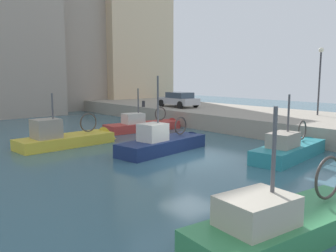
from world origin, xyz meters
TOP-DOWN VIEW (x-y plane):
  - water_surface at (0.00, 0.00)m, footprint 80.00×80.00m
  - quay_wall at (11.50, 0.00)m, footprint 9.00×56.00m
  - fishing_boat_navy at (0.26, 2.13)m, footprint 6.45×2.59m
  - fishing_boat_teal at (4.12, -3.07)m, footprint 6.36×2.43m
  - fishing_boat_yellow at (-3.06, 6.92)m, footprint 6.47×2.30m
  - fishing_boat_green at (-3.78, -7.98)m, footprint 6.72×2.43m
  - fishing_boat_red at (3.90, 8.83)m, footprint 6.65×2.21m
  - parked_car_silver at (9.71, 11.80)m, footprint 2.15×4.12m
  - mooring_bollard_mid at (7.35, 14.00)m, footprint 0.28×0.28m
  - quay_streetlamp at (13.00, 0.30)m, footprint 0.36×0.36m
  - waterfront_building_west_mid at (14.78, 27.65)m, footprint 9.60×8.02m
  - waterfront_building_east at (8.19, 29.00)m, footprint 10.46×7.88m

SIDE VIEW (x-z plane):
  - water_surface at x=0.00m, z-range 0.00..0.00m
  - fishing_boat_red at x=3.90m, z-range -1.83..2.04m
  - fishing_boat_teal at x=4.12m, z-range -1.84..2.06m
  - fishing_boat_green at x=-3.78m, z-range -1.96..2.20m
  - fishing_boat_navy at x=0.26m, z-range -2.28..2.53m
  - fishing_boat_yellow at x=-3.06m, z-range -1.82..2.12m
  - quay_wall at x=11.50m, z-range 0.00..1.20m
  - mooring_bollard_mid at x=7.35m, z-range 1.20..1.75m
  - parked_car_silver at x=9.71m, z-range 1.22..2.57m
  - quay_streetlamp at x=13.00m, z-range 2.04..6.87m
  - waterfront_building_west_mid at x=14.78m, z-range 0.02..16.29m
  - waterfront_building_east at x=8.19m, z-range 0.02..20.80m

